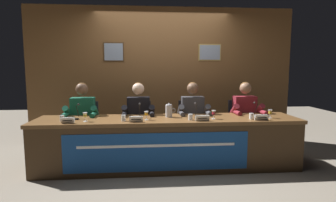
% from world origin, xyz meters
% --- Properties ---
extents(ground_plane, '(12.00, 12.00, 0.00)m').
position_xyz_m(ground_plane, '(0.00, 0.00, 0.00)').
color(ground_plane, gray).
extents(wall_back_panelled, '(5.02, 0.14, 2.60)m').
position_xyz_m(wall_back_panelled, '(0.00, 1.32, 1.30)').
color(wall_back_panelled, brown).
rests_on(wall_back_panelled, ground_plane).
extents(conference_table, '(3.82, 0.78, 0.73)m').
position_xyz_m(conference_table, '(-0.01, -0.12, 0.51)').
color(conference_table, brown).
rests_on(conference_table, ground_plane).
extents(chair_far_left, '(0.44, 0.45, 0.91)m').
position_xyz_m(chair_far_left, '(-1.32, 0.57, 0.44)').
color(chair_far_left, black).
rests_on(chair_far_left, ground_plane).
extents(panelist_far_left, '(0.51, 0.48, 1.24)m').
position_xyz_m(panelist_far_left, '(-1.32, 0.37, 0.72)').
color(panelist_far_left, black).
rests_on(panelist_far_left, ground_plane).
extents(nameplate_far_left, '(0.17, 0.06, 0.08)m').
position_xyz_m(nameplate_far_left, '(-1.35, -0.28, 0.77)').
color(nameplate_far_left, white).
rests_on(nameplate_far_left, conference_table).
extents(juice_glass_far_left, '(0.06, 0.06, 0.12)m').
position_xyz_m(juice_glass_far_left, '(-1.15, -0.17, 0.82)').
color(juice_glass_far_left, white).
rests_on(juice_glass_far_left, conference_table).
extents(water_cup_far_left, '(0.06, 0.06, 0.08)m').
position_xyz_m(water_cup_far_left, '(-1.46, -0.14, 0.77)').
color(water_cup_far_left, silver).
rests_on(water_cup_far_left, conference_table).
extents(microphone_far_left, '(0.06, 0.17, 0.22)m').
position_xyz_m(microphone_far_left, '(-1.30, 0.01, 0.81)').
color(microphone_far_left, black).
rests_on(microphone_far_left, conference_table).
extents(chair_center_left, '(0.44, 0.45, 0.91)m').
position_xyz_m(chair_center_left, '(-0.44, 0.57, 0.44)').
color(chair_center_left, black).
rests_on(chair_center_left, ground_plane).
extents(panelist_center_left, '(0.51, 0.48, 1.24)m').
position_xyz_m(panelist_center_left, '(-0.44, 0.37, 0.72)').
color(panelist_center_left, black).
rests_on(panelist_center_left, ground_plane).
extents(nameplate_center_left, '(0.18, 0.06, 0.08)m').
position_xyz_m(nameplate_center_left, '(-0.45, -0.27, 0.77)').
color(nameplate_center_left, white).
rests_on(nameplate_center_left, conference_table).
extents(juice_glass_center_left, '(0.06, 0.06, 0.12)m').
position_xyz_m(juice_glass_center_left, '(-0.32, -0.13, 0.82)').
color(juice_glass_center_left, white).
rests_on(juice_glass_center_left, conference_table).
extents(water_cup_center_left, '(0.06, 0.06, 0.08)m').
position_xyz_m(water_cup_center_left, '(-0.63, -0.19, 0.77)').
color(water_cup_center_left, silver).
rests_on(water_cup_center_left, conference_table).
extents(microphone_center_left, '(0.06, 0.17, 0.22)m').
position_xyz_m(microphone_center_left, '(-0.41, -0.01, 0.81)').
color(microphone_center_left, black).
rests_on(microphone_center_left, conference_table).
extents(chair_center_right, '(0.44, 0.45, 0.91)m').
position_xyz_m(chair_center_right, '(0.44, 0.57, 0.44)').
color(chair_center_right, black).
rests_on(chair_center_right, ground_plane).
extents(panelist_center_right, '(0.51, 0.48, 1.24)m').
position_xyz_m(panelist_center_right, '(0.44, 0.37, 0.72)').
color(panelist_center_right, black).
rests_on(panelist_center_right, ground_plane).
extents(nameplate_center_right, '(0.19, 0.06, 0.08)m').
position_xyz_m(nameplate_center_right, '(0.45, -0.27, 0.77)').
color(nameplate_center_right, white).
rests_on(nameplate_center_right, conference_table).
extents(juice_glass_center_right, '(0.06, 0.06, 0.12)m').
position_xyz_m(juice_glass_center_right, '(0.64, -0.13, 0.82)').
color(juice_glass_center_right, white).
rests_on(juice_glass_center_right, conference_table).
extents(water_cup_center_right, '(0.06, 0.06, 0.08)m').
position_xyz_m(water_cup_center_right, '(0.30, -0.18, 0.77)').
color(water_cup_center_right, silver).
rests_on(water_cup_center_right, conference_table).
extents(microphone_center_right, '(0.06, 0.17, 0.22)m').
position_xyz_m(microphone_center_right, '(0.41, -0.02, 0.81)').
color(microphone_center_right, black).
rests_on(microphone_center_right, conference_table).
extents(chair_far_right, '(0.44, 0.45, 0.91)m').
position_xyz_m(chair_far_right, '(1.32, 0.57, 0.44)').
color(chair_far_right, black).
rests_on(chair_far_right, ground_plane).
extents(panelist_far_right, '(0.51, 0.48, 1.24)m').
position_xyz_m(panelist_far_right, '(1.32, 0.37, 0.72)').
color(panelist_far_right, black).
rests_on(panelist_far_right, ground_plane).
extents(nameplate_far_right, '(0.19, 0.06, 0.08)m').
position_xyz_m(nameplate_far_right, '(1.29, -0.29, 0.77)').
color(nameplate_far_right, white).
rests_on(nameplate_far_right, conference_table).
extents(juice_glass_far_right, '(0.06, 0.06, 0.12)m').
position_xyz_m(juice_glass_far_right, '(1.48, -0.13, 0.82)').
color(juice_glass_far_right, white).
rests_on(juice_glass_far_right, conference_table).
extents(water_cup_far_right, '(0.06, 0.06, 0.08)m').
position_xyz_m(water_cup_far_right, '(1.18, -0.19, 0.77)').
color(water_cup_far_right, silver).
rests_on(water_cup_far_right, conference_table).
extents(microphone_far_right, '(0.06, 0.17, 0.22)m').
position_xyz_m(microphone_far_right, '(1.33, -0.01, 0.81)').
color(microphone_far_right, black).
rests_on(microphone_far_right, conference_table).
extents(water_pitcher_central, '(0.15, 0.10, 0.21)m').
position_xyz_m(water_pitcher_central, '(0.02, 0.07, 0.83)').
color(water_pitcher_central, silver).
rests_on(water_pitcher_central, conference_table).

